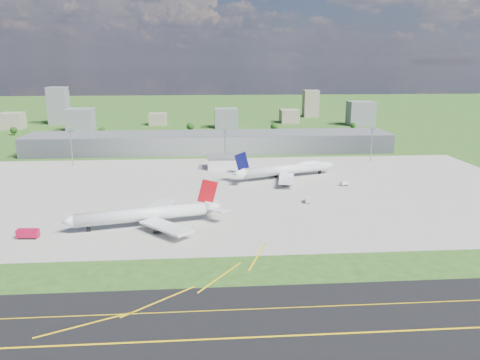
{
  "coord_description": "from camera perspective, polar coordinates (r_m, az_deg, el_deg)",
  "views": [
    {
      "loc": [
        -4.74,
        -222.71,
        73.25
      ],
      "look_at": [
        14.5,
        29.99,
        9.0
      ],
      "focal_mm": 35.0,
      "sensor_mm": 36.0,
      "label": 1
    }
  ],
  "objects": [
    {
      "name": "tree_far_w",
      "position": [
        534.35,
        -25.87,
        5.49
      ],
      "size": [
        7.2,
        7.2,
        8.8
      ],
      "color": "#382314",
      "rests_on": "ground"
    },
    {
      "name": "bldg_tall_e",
      "position": [
        651.4,
        8.61,
        9.2
      ],
      "size": [
        20.0,
        18.0,
        36.0
      ],
      "primitive_type": "cube",
      "color": "gray",
      "rests_on": "ground"
    },
    {
      "name": "bldg_e",
      "position": [
        576.35,
        14.51,
        7.88
      ],
      "size": [
        30.0,
        22.0,
        28.0
      ],
      "primitive_type": "cube",
      "color": "slate",
      "rests_on": "ground"
    },
    {
      "name": "tree_e",
      "position": [
        507.83,
        4.18,
        6.52
      ],
      "size": [
        7.65,
        7.65,
        9.35
      ],
      "color": "#382314",
      "rests_on": "ground"
    },
    {
      "name": "fire_truck",
      "position": [
        220.0,
        -24.43,
        -6.01
      ],
      "size": [
        9.23,
        4.09,
        3.95
      ],
      "rotation": [
        0.0,
        0.0,
        -0.07
      ],
      "color": "#AD0C31",
      "rests_on": "ground"
    },
    {
      "name": "bldg_c",
      "position": [
        536.91,
        -1.7,
        7.56
      ],
      "size": [
        26.0,
        20.0,
        22.0
      ],
      "primitive_type": "cube",
      "color": "slate",
      "rests_on": "ground"
    },
    {
      "name": "apron",
      "position": [
        273.12,
        -1.1,
        -1.33
      ],
      "size": [
        360.0,
        190.0,
        0.08
      ],
      "primitive_type": "cube",
      "color": "gray",
      "rests_on": "ground"
    },
    {
      "name": "bldg_cw",
      "position": [
        569.29,
        -9.98,
        7.33
      ],
      "size": [
        20.0,
        18.0,
        14.0
      ],
      "primitive_type": "cube",
      "color": "gray",
      "rests_on": "ground"
    },
    {
      "name": "mast_center",
      "position": [
        342.57,
        -1.84,
        4.89
      ],
      "size": [
        3.5,
        2.0,
        25.9
      ],
      "color": "gray",
      "rests_on": "ground"
    },
    {
      "name": "tug_yellow",
      "position": [
        236.83,
        -10.19,
        -3.8
      ],
      "size": [
        3.86,
        3.52,
        1.7
      ],
      "rotation": [
        0.0,
        0.0,
        0.62
      ],
      "color": "#CC970C",
      "rests_on": "ground"
    },
    {
      "name": "tree_c",
      "position": [
        507.44,
        -6.08,
        6.51
      ],
      "size": [
        8.1,
        8.1,
        9.9
      ],
      "color": "#382314",
      "rests_on": "ground"
    },
    {
      "name": "taxiway",
      "position": [
        134.49,
        -1.72,
        -18.77
      ],
      "size": [
        1400.0,
        60.0,
        0.06
      ],
      "primitive_type": "cube",
      "color": "black",
      "rests_on": "ground"
    },
    {
      "name": "ops_building",
      "position": [
        330.39,
        -1.7,
        2.12
      ],
      "size": [
        26.0,
        16.0,
        8.0
      ],
      "primitive_type": "cube",
      "color": "silver",
      "rests_on": "ground"
    },
    {
      "name": "terminal",
      "position": [
        393.28,
        -3.61,
        4.57
      ],
      "size": [
        300.0,
        42.0,
        15.0
      ],
      "primitive_type": "cube",
      "color": "gray",
      "rests_on": "ground"
    },
    {
      "name": "van_white_near",
      "position": [
        252.69,
        8.25,
        -2.44
      ],
      "size": [
        3.52,
        6.07,
        2.86
      ],
      "rotation": [
        0.0,
        0.0,
        1.39
      ],
      "color": "silver",
      "rests_on": "ground"
    },
    {
      "name": "ground",
      "position": [
        379.87,
        -3.56,
        3.08
      ],
      "size": [
        1400.0,
        1400.0,
        0.0
      ],
      "primitive_type": "plane",
      "color": "#2A4D18",
      "rests_on": "ground"
    },
    {
      "name": "mast_west",
      "position": [
        355.26,
        -19.91,
        4.38
      ],
      "size": [
        3.5,
        2.0,
        25.9
      ],
      "color": "gray",
      "rests_on": "ground"
    },
    {
      "name": "tree_far_e",
      "position": [
        538.18,
        13.6,
        6.49
      ],
      "size": [
        6.3,
        6.3,
        7.7
      ],
      "color": "#382314",
      "rests_on": "ground"
    },
    {
      "name": "bldg_w",
      "position": [
        543.39,
        -18.88,
        7.0
      ],
      "size": [
        28.0,
        22.0,
        24.0
      ],
      "primitive_type": "cube",
      "color": "slate",
      "rests_on": "ground"
    },
    {
      "name": "bldg_far_w",
      "position": [
        587.37,
        -26.0,
        6.52
      ],
      "size": [
        24.0,
        20.0,
        18.0
      ],
      "primitive_type": "cube",
      "color": "gray",
      "rests_on": "ground"
    },
    {
      "name": "mast_east",
      "position": [
        364.27,
        15.79,
        4.92
      ],
      "size": [
        3.5,
        2.0,
        25.9
      ],
      "color": "gray",
      "rests_on": "ground"
    },
    {
      "name": "bldg_ce",
      "position": [
        585.86,
        6.03,
        7.75
      ],
      "size": [
        22.0,
        24.0,
        16.0
      ],
      "primitive_type": "cube",
      "color": "gray",
      "rests_on": "ground"
    },
    {
      "name": "bldg_tall_w",
      "position": [
        610.65,
        -21.26,
        8.46
      ],
      "size": [
        22.0,
        20.0,
        44.0
      ],
      "primitive_type": "cube",
      "color": "slate",
      "rests_on": "ground"
    },
    {
      "name": "airliner_red_twin",
      "position": [
        218.7,
        -11.17,
        -4.15
      ],
      "size": [
        71.92,
        55.13,
        19.96
      ],
      "rotation": [
        0.0,
        0.0,
        3.38
      ],
      "color": "silver",
      "rests_on": "ground"
    },
    {
      "name": "airliner_blue_quad",
      "position": [
        304.47,
        5.79,
        1.28
      ],
      "size": [
        72.25,
        55.28,
        19.47
      ],
      "rotation": [
        0.0,
        0.0,
        0.33
      ],
      "color": "silver",
      "rests_on": "ground"
    },
    {
      "name": "tree_w",
      "position": [
        503.61,
        -16.46,
        5.84
      ],
      "size": [
        6.75,
        6.75,
        8.25
      ],
      "color": "#382314",
      "rests_on": "ground"
    },
    {
      "name": "van_white_far",
      "position": [
        291.02,
        12.58,
        -0.44
      ],
      "size": [
        5.39,
        4.17,
        2.52
      ],
      "rotation": [
        0.0,
        0.0,
        0.45
      ],
      "color": "silver",
      "rests_on": "ground"
    }
  ]
}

